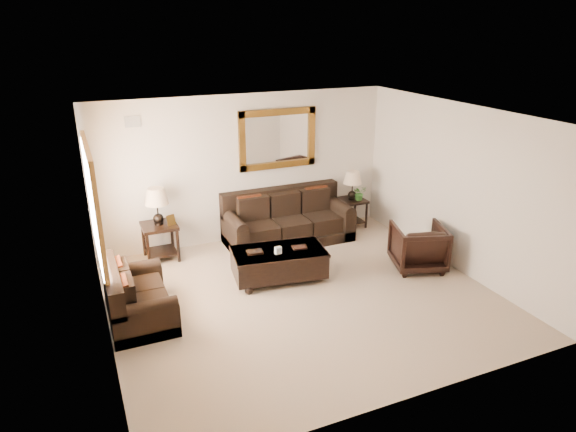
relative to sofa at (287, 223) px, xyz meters
name	(u,v)px	position (x,y,z in m)	size (l,w,h in m)	color
room	(303,212)	(-0.63, -2.04, 1.01)	(5.51, 5.01, 2.71)	tan
window	(94,204)	(-3.33, -1.14, 1.21)	(0.07, 1.96, 1.66)	white
mirror	(278,139)	(0.00, 0.42, 1.51)	(1.50, 0.06, 1.10)	#4C280F
air_vent	(133,122)	(-2.53, 0.44, 2.01)	(0.25, 0.02, 0.18)	#999999
sofa	(287,223)	(0.00, 0.00, 0.00)	(2.33, 1.00, 0.95)	black
loveseat	(135,299)	(-3.00, -1.68, -0.05)	(0.84, 1.42, 0.80)	black
end_table_left	(158,213)	(-2.32, 0.13, 0.49)	(0.58, 0.58, 1.28)	black
end_table_right	(352,191)	(1.47, 0.16, 0.40)	(0.52, 0.52, 1.14)	black
coffee_table	(279,261)	(-0.74, -1.38, -0.04)	(1.56, 0.99, 0.62)	black
armchair	(418,245)	(1.53, -1.93, 0.07)	(0.81, 0.76, 0.83)	black
potted_plant	(359,194)	(1.58, 0.07, 0.33)	(0.26, 0.29, 0.23)	#2C5E20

